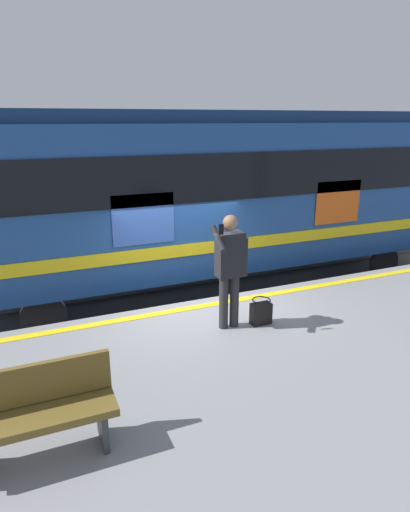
{
  "coord_description": "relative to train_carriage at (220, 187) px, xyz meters",
  "views": [
    {
      "loc": [
        2.65,
        6.67,
        4.05
      ],
      "look_at": [
        -0.03,
        0.3,
        1.88
      ],
      "focal_mm": 30.65,
      "sensor_mm": 36.0,
      "label": 1
    }
  ],
  "objects": [
    {
      "name": "track_rail_far",
      "position": [
        1.52,
        -0.72,
        -2.48
      ],
      "size": [
        22.17,
        0.08,
        0.16
      ],
      "primitive_type": "cube",
      "color": "slate",
      "rests_on": "ground"
    },
    {
      "name": "bench",
      "position": [
        4.27,
        5.24,
        -1.1
      ],
      "size": [
        1.43,
        0.44,
        0.9
      ],
      "color": "brown",
      "rests_on": "platform"
    },
    {
      "name": "passenger",
      "position": [
        1.44,
        3.5,
        -0.55
      ],
      "size": [
        0.57,
        0.55,
        1.76
      ],
      "color": "#262628",
      "rests_on": "platform"
    },
    {
      "name": "handbag",
      "position": [
        0.94,
        3.61,
        -1.4
      ],
      "size": [
        0.32,
        0.29,
        0.41
      ],
      "color": "black",
      "rests_on": "platform"
    },
    {
      "name": "train_carriage",
      "position": [
        0.0,
        0.0,
        0.0
      ],
      "size": [
        12.48,
        2.88,
        4.05
      ],
      "color": "#1E478C",
      "rests_on": "ground"
    },
    {
      "name": "ground_plane",
      "position": [
        1.52,
        2.35,
        -2.56
      ],
      "size": [
        25.59,
        25.59,
        0.0
      ],
      "primitive_type": "plane",
      "color": "#4C4742"
    },
    {
      "name": "safety_line",
      "position": [
        1.52,
        2.65,
        -1.58
      ],
      "size": [
        16.72,
        0.16,
        0.01
      ],
      "primitive_type": "cube",
      "color": "yellow",
      "rests_on": "platform"
    },
    {
      "name": "platform",
      "position": [
        1.52,
        4.86,
        -2.08
      ],
      "size": [
        17.06,
        5.02,
        0.98
      ],
      "primitive_type": "cube",
      "color": "gray",
      "rests_on": "ground"
    },
    {
      "name": "track_rail_near",
      "position": [
        1.52,
        0.71,
        -2.48
      ],
      "size": [
        22.17,
        0.08,
        0.16
      ],
      "primitive_type": "cube",
      "color": "slate",
      "rests_on": "ground"
    }
  ]
}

